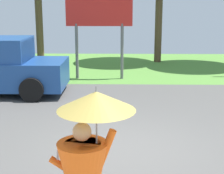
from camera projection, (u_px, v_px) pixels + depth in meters
ground_plane at (122, 110)px, 10.47m from camera, size 40.00×22.00×0.20m
monk_pedestrian at (86, 174)px, 4.22m from camera, size 1.02×0.90×2.13m
roadside_billboard at (99, 14)px, 13.84m from camera, size 2.60×0.12×3.50m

